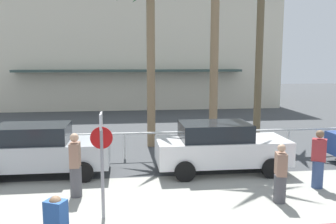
{
  "coord_description": "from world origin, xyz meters",
  "views": [
    {
      "loc": [
        0.04,
        -5.05,
        3.77
      ],
      "look_at": [
        1.37,
        6.0,
        2.16
      ],
      "focal_mm": 38.62,
      "sensor_mm": 36.0,
      "label": 1
    }
  ],
  "objects_px": {
    "palm_tree_4": "(261,15)",
    "stop_sign_bike_lane": "(102,151)",
    "pedestrian_0": "(75,168)",
    "pedestrian_2": "(280,176)",
    "palm_tree_2": "(151,21)",
    "car_silver_1": "(40,149)",
    "pedestrian_1": "(318,162)",
    "car_white_2": "(220,147)"
  },
  "relations": [
    {
      "from": "palm_tree_4",
      "to": "stop_sign_bike_lane",
      "type": "bearing_deg",
      "value": -128.72
    },
    {
      "from": "pedestrian_0",
      "to": "pedestrian_2",
      "type": "height_order",
      "value": "pedestrian_0"
    },
    {
      "from": "stop_sign_bike_lane",
      "to": "palm_tree_2",
      "type": "distance_m",
      "value": 8.31
    },
    {
      "from": "stop_sign_bike_lane",
      "to": "car_silver_1",
      "type": "distance_m",
      "value": 4.32
    },
    {
      "from": "car_silver_1",
      "to": "pedestrian_0",
      "type": "height_order",
      "value": "pedestrian_0"
    },
    {
      "from": "car_silver_1",
      "to": "pedestrian_2",
      "type": "bearing_deg",
      "value": -24.93
    },
    {
      "from": "palm_tree_4",
      "to": "pedestrian_0",
      "type": "relative_size",
      "value": 4.43
    },
    {
      "from": "pedestrian_1",
      "to": "pedestrian_2",
      "type": "distance_m",
      "value": 1.84
    },
    {
      "from": "pedestrian_1",
      "to": "pedestrian_2",
      "type": "relative_size",
      "value": 1.09
    },
    {
      "from": "palm_tree_4",
      "to": "pedestrian_1",
      "type": "height_order",
      "value": "palm_tree_4"
    },
    {
      "from": "pedestrian_0",
      "to": "pedestrian_2",
      "type": "bearing_deg",
      "value": -11.23
    },
    {
      "from": "car_silver_1",
      "to": "car_white_2",
      "type": "xyz_separation_m",
      "value": [
        5.97,
        -0.31,
        0.0
      ]
    },
    {
      "from": "palm_tree_2",
      "to": "pedestrian_0",
      "type": "height_order",
      "value": "palm_tree_2"
    },
    {
      "from": "car_silver_1",
      "to": "pedestrian_0",
      "type": "distance_m",
      "value": 2.54
    },
    {
      "from": "palm_tree_2",
      "to": "stop_sign_bike_lane",
      "type": "bearing_deg",
      "value": -103.16
    },
    {
      "from": "car_white_2",
      "to": "pedestrian_2",
      "type": "bearing_deg",
      "value": -73.18
    },
    {
      "from": "car_white_2",
      "to": "pedestrian_2",
      "type": "relative_size",
      "value": 2.74
    },
    {
      "from": "car_silver_1",
      "to": "palm_tree_2",
      "type": "bearing_deg",
      "value": 42.65
    },
    {
      "from": "palm_tree_2",
      "to": "pedestrian_2",
      "type": "height_order",
      "value": "palm_tree_2"
    },
    {
      "from": "pedestrian_0",
      "to": "pedestrian_2",
      "type": "relative_size",
      "value": 1.12
    },
    {
      "from": "palm_tree_2",
      "to": "pedestrian_0",
      "type": "relative_size",
      "value": 3.86
    },
    {
      "from": "pedestrian_2",
      "to": "car_white_2",
      "type": "bearing_deg",
      "value": 106.82
    },
    {
      "from": "palm_tree_2",
      "to": "pedestrian_1",
      "type": "xyz_separation_m",
      "value": [
        4.48,
        -5.88,
        -4.59
      ]
    },
    {
      "from": "pedestrian_1",
      "to": "palm_tree_2",
      "type": "bearing_deg",
      "value": 127.34
    },
    {
      "from": "palm_tree_4",
      "to": "car_white_2",
      "type": "distance_m",
      "value": 8.36
    },
    {
      "from": "pedestrian_1",
      "to": "pedestrian_0",
      "type": "bearing_deg",
      "value": 178.81
    },
    {
      "from": "car_white_2",
      "to": "pedestrian_0",
      "type": "height_order",
      "value": "pedestrian_0"
    },
    {
      "from": "palm_tree_2",
      "to": "car_white_2",
      "type": "height_order",
      "value": "palm_tree_2"
    },
    {
      "from": "palm_tree_4",
      "to": "car_silver_1",
      "type": "relative_size",
      "value": 1.82
    },
    {
      "from": "car_silver_1",
      "to": "pedestrian_0",
      "type": "relative_size",
      "value": 2.44
    },
    {
      "from": "pedestrian_2",
      "to": "stop_sign_bike_lane",
      "type": "bearing_deg",
      "value": -174.72
    },
    {
      "from": "stop_sign_bike_lane",
      "to": "palm_tree_4",
      "type": "distance_m",
      "value": 12.26
    },
    {
      "from": "palm_tree_2",
      "to": "car_white_2",
      "type": "relative_size",
      "value": 1.58
    },
    {
      "from": "palm_tree_4",
      "to": "pedestrian_2",
      "type": "xyz_separation_m",
      "value": [
        -2.6,
        -8.55,
        -5.2
      ]
    },
    {
      "from": "stop_sign_bike_lane",
      "to": "car_white_2",
      "type": "relative_size",
      "value": 0.58
    },
    {
      "from": "stop_sign_bike_lane",
      "to": "pedestrian_2",
      "type": "xyz_separation_m",
      "value": [
        4.59,
        0.42,
        -0.94
      ]
    },
    {
      "from": "palm_tree_2",
      "to": "pedestrian_0",
      "type": "bearing_deg",
      "value": -113.71
    },
    {
      "from": "stop_sign_bike_lane",
      "to": "pedestrian_0",
      "type": "relative_size",
      "value": 1.42
    },
    {
      "from": "stop_sign_bike_lane",
      "to": "pedestrian_1",
      "type": "bearing_deg",
      "value": 12.38
    },
    {
      "from": "palm_tree_4",
      "to": "pedestrian_0",
      "type": "xyz_separation_m",
      "value": [
        -8.02,
        -7.47,
        -5.09
      ]
    },
    {
      "from": "palm_tree_2",
      "to": "pedestrian_0",
      "type": "xyz_separation_m",
      "value": [
        -2.52,
        -5.73,
        -4.56
      ]
    },
    {
      "from": "palm_tree_2",
      "to": "car_white_2",
      "type": "distance_m",
      "value": 6.34
    }
  ]
}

